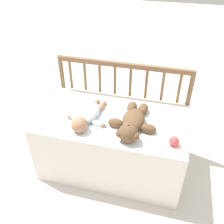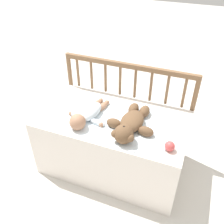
# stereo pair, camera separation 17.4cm
# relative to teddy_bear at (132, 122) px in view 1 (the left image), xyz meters

# --- Properties ---
(ground_plane) EXTENTS (12.00, 12.00, 0.00)m
(ground_plane) POSITION_rel_teddy_bear_xyz_m (-0.16, 0.08, -0.55)
(ground_plane) COLOR silver
(crib_mattress) EXTENTS (1.08, 0.60, 0.50)m
(crib_mattress) POSITION_rel_teddy_bear_xyz_m (-0.16, 0.08, -0.30)
(crib_mattress) COLOR white
(crib_mattress) RESTS_ON ground_plane
(crib_rail) EXTENTS (1.08, 0.04, 0.78)m
(crib_rail) POSITION_rel_teddy_bear_xyz_m (-0.16, 0.40, 0.00)
(crib_rail) COLOR brown
(crib_rail) RESTS_ON ground_plane
(blanket) EXTENTS (0.85, 0.51, 0.01)m
(blanket) POSITION_rel_teddy_bear_xyz_m (-0.16, 0.05, -0.05)
(blanket) COLOR white
(blanket) RESTS_ON crib_mattress
(teddy_bear) EXTENTS (0.33, 0.44, 0.13)m
(teddy_bear) POSITION_rel_teddy_bear_xyz_m (0.00, 0.00, 0.00)
(teddy_bear) COLOR brown
(teddy_bear) RESTS_ON crib_mattress
(baby) EXTENTS (0.31, 0.42, 0.11)m
(baby) POSITION_rel_teddy_bear_xyz_m (-0.32, -0.00, -0.01)
(baby) COLOR white
(baby) RESTS_ON crib_mattress
(toy_ball) EXTENTS (0.06, 0.06, 0.06)m
(toy_ball) POSITION_rel_teddy_bear_xyz_m (0.29, -0.10, -0.02)
(toy_ball) COLOR #DB4C4C
(toy_ball) RESTS_ON crib_mattress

